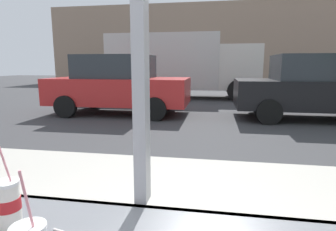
{
  "coord_description": "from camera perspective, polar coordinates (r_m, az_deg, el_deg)",
  "views": [
    {
      "loc": [
        0.28,
        -0.96,
        1.47
      ],
      "look_at": [
        -0.32,
        2.56,
        0.83
      ],
      "focal_mm": 29.71,
      "sensor_mm": 36.0,
      "label": 1
    }
  ],
  "objects": [
    {
      "name": "parked_car_red",
      "position": [
        8.68,
        -10.12,
        6.26
      ],
      "size": [
        4.2,
        2.04,
        1.78
      ],
      "color": "red",
      "rests_on": "ground"
    },
    {
      "name": "parked_car_black",
      "position": [
        8.59,
        27.7,
        5.16
      ],
      "size": [
        4.13,
        2.03,
        1.77
      ],
      "color": "black",
      "rests_on": "ground"
    },
    {
      "name": "sidewalk_strip",
      "position": [
        2.94,
        3.1,
        -18.67
      ],
      "size": [
        16.0,
        2.8,
        0.11
      ],
      "primitive_type": "cube",
      "color": "#B2ADA3",
      "rests_on": "ground"
    },
    {
      "name": "ground_plane",
      "position": [
        9.09,
        7.74,
        0.78
      ],
      "size": [
        60.0,
        60.0,
        0.0
      ],
      "primitive_type": "plane",
      "color": "#38383A"
    },
    {
      "name": "box_truck",
      "position": [
        12.98,
        2.57,
        10.61
      ],
      "size": [
        6.74,
        2.44,
        2.85
      ],
      "color": "beige",
      "rests_on": "ground"
    },
    {
      "name": "soda_cup_right",
      "position": [
        1.14,
        -30.01,
        -15.29
      ],
      "size": [
        0.09,
        0.09,
        0.32
      ],
      "color": "silver",
      "rests_on": "window_counter"
    },
    {
      "name": "building_facade_far",
      "position": [
        23.94,
        9.24,
        14.28
      ],
      "size": [
        28.0,
        1.2,
        6.46
      ],
      "primitive_type": "cube",
      "color": "gray",
      "rests_on": "ground"
    }
  ]
}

